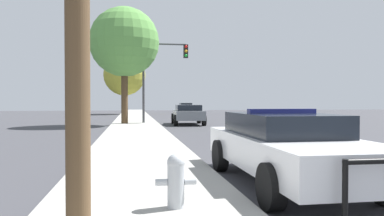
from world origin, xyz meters
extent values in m
cube|color=#A3A099|center=(-5.10, 0.00, 0.07)|extent=(3.00, 110.00, 0.13)
cube|color=white|center=(-2.42, -0.09, 0.64)|extent=(1.88, 5.02, 0.58)
cube|color=black|center=(-2.42, 0.16, 1.13)|extent=(1.61, 2.61, 0.41)
cylinder|color=black|center=(-3.33, -1.65, 0.35)|extent=(0.24, 0.70, 0.70)
cylinder|color=black|center=(-1.51, 1.47, 0.35)|extent=(0.24, 0.70, 0.70)
cylinder|color=black|center=(-3.34, 1.47, 0.35)|extent=(0.24, 0.70, 0.70)
cylinder|color=black|center=(-2.83, -2.72, 0.54)|extent=(0.07, 0.07, 0.71)
cylinder|color=black|center=(-2.41, -2.72, 0.86)|extent=(0.89, 0.07, 0.07)
cube|color=navy|center=(-2.42, 0.16, 1.38)|extent=(1.34, 0.20, 0.09)
cube|color=navy|center=(-1.48, -0.09, 0.67)|extent=(0.02, 3.61, 0.16)
cylinder|color=#B7BCC1|center=(-4.71, -1.71, 0.42)|extent=(0.23, 0.23, 0.58)
sphere|color=#B7BCC1|center=(-4.71, -1.71, 0.74)|extent=(0.24, 0.24, 0.24)
cylinder|color=#B7BCC1|center=(-4.91, -1.71, 0.48)|extent=(0.16, 0.09, 0.09)
cylinder|color=#B7BCC1|center=(-4.52, -1.71, 0.48)|extent=(0.16, 0.09, 0.09)
cylinder|color=#424247|center=(-4.55, 18.28, 2.82)|extent=(0.16, 0.16, 5.39)
cylinder|color=#424247|center=(-3.13, 18.28, 5.37)|extent=(2.83, 0.11, 0.11)
cube|color=black|center=(-1.72, 18.28, 4.92)|extent=(0.30, 0.24, 0.90)
sphere|color=red|center=(-1.72, 18.15, 5.22)|extent=(0.20, 0.20, 0.20)
sphere|color=orange|center=(-1.72, 18.15, 4.92)|extent=(0.20, 0.20, 0.20)
sphere|color=green|center=(-1.72, 18.15, 4.62)|extent=(0.20, 0.20, 0.20)
cube|color=slate|center=(-1.64, 17.81, 0.64)|extent=(2.01, 4.13, 0.59)
cube|color=black|center=(-1.65, 17.61, 1.12)|extent=(1.67, 2.18, 0.37)
cylinder|color=black|center=(-2.48, 19.11, 0.35)|extent=(0.27, 0.71, 0.70)
cylinder|color=black|center=(-0.68, 19.03, 0.35)|extent=(0.27, 0.71, 0.70)
cylinder|color=black|center=(-2.59, 16.60, 0.35)|extent=(0.27, 0.71, 0.70)
cylinder|color=black|center=(-0.80, 16.51, 0.35)|extent=(0.27, 0.71, 0.70)
cube|color=slate|center=(1.92, 44.01, 0.63)|extent=(1.79, 4.20, 0.57)
cube|color=black|center=(1.92, 43.80, 1.10)|extent=(1.52, 2.19, 0.37)
cylinder|color=black|center=(1.08, 45.32, 0.35)|extent=(0.25, 0.69, 0.69)
cylinder|color=black|center=(2.79, 45.30, 0.35)|extent=(0.25, 0.69, 0.69)
cylinder|color=black|center=(1.06, 42.72, 0.35)|extent=(0.25, 0.69, 0.69)
cylinder|color=black|center=(2.76, 42.71, 0.35)|extent=(0.25, 0.69, 0.69)
cylinder|color=brown|center=(-6.18, 37.96, 1.72)|extent=(0.37, 0.37, 3.17)
sphere|color=#999933|center=(-6.18, 37.96, 4.65)|extent=(4.90, 4.90, 4.90)
cylinder|color=#4C3823|center=(-5.78, 17.51, 2.12)|extent=(0.42, 0.42, 3.99)
sphere|color=#5B9947|center=(-5.78, 17.51, 5.33)|extent=(4.43, 4.43, 4.43)
camera|label=1|loc=(-5.29, -6.74, 1.58)|focal=35.00mm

